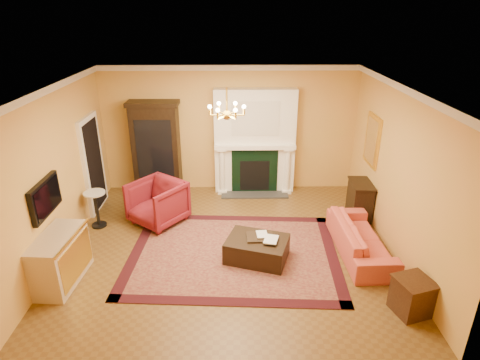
{
  "coord_description": "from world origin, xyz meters",
  "views": [
    {
      "loc": [
        0.13,
        -6.47,
        4.19
      ],
      "look_at": [
        0.22,
        0.3,
        1.25
      ],
      "focal_mm": 30.0,
      "sensor_mm": 36.0,
      "label": 1
    }
  ],
  "objects_px": {
    "console_table": "(360,201)",
    "leather_ottoman": "(257,249)",
    "commode": "(60,259)",
    "wingback_armchair": "(157,201)",
    "end_table": "(412,297)",
    "pedestal_table": "(96,207)",
    "china_cabinet": "(157,151)",
    "coral_sofa": "(361,234)"
  },
  "relations": [
    {
      "from": "console_table",
      "to": "leather_ottoman",
      "type": "bearing_deg",
      "value": -143.22
    },
    {
      "from": "commode",
      "to": "wingback_armchair",
      "type": "bearing_deg",
      "value": 62.23
    },
    {
      "from": "end_table",
      "to": "console_table",
      "type": "height_order",
      "value": "console_table"
    },
    {
      "from": "pedestal_table",
      "to": "leather_ottoman",
      "type": "bearing_deg",
      "value": -20.96
    },
    {
      "from": "commode",
      "to": "console_table",
      "type": "bearing_deg",
      "value": 25.57
    },
    {
      "from": "china_cabinet",
      "to": "commode",
      "type": "bearing_deg",
      "value": -105.24
    },
    {
      "from": "pedestal_table",
      "to": "commode",
      "type": "xyz_separation_m",
      "value": [
        -0.03,
        -1.82,
        -0.02
      ]
    },
    {
      "from": "china_cabinet",
      "to": "commode",
      "type": "distance_m",
      "value": 3.68
    },
    {
      "from": "wingback_armchair",
      "to": "end_table",
      "type": "relative_size",
      "value": 1.84
    },
    {
      "from": "commode",
      "to": "coral_sofa",
      "type": "distance_m",
      "value": 5.21
    },
    {
      "from": "leather_ottoman",
      "to": "coral_sofa",
      "type": "bearing_deg",
      "value": 23.77
    },
    {
      "from": "commode",
      "to": "end_table",
      "type": "relative_size",
      "value": 2.12
    },
    {
      "from": "commode",
      "to": "coral_sofa",
      "type": "relative_size",
      "value": 0.58
    },
    {
      "from": "wingback_armchair",
      "to": "coral_sofa",
      "type": "bearing_deg",
      "value": 20.68
    },
    {
      "from": "china_cabinet",
      "to": "end_table",
      "type": "height_order",
      "value": "china_cabinet"
    },
    {
      "from": "pedestal_table",
      "to": "end_table",
      "type": "xyz_separation_m",
      "value": [
        5.42,
        -2.63,
        -0.18
      ]
    },
    {
      "from": "wingback_armchair",
      "to": "end_table",
      "type": "xyz_separation_m",
      "value": [
        4.21,
        -2.78,
        -0.23
      ]
    },
    {
      "from": "pedestal_table",
      "to": "commode",
      "type": "relative_size",
      "value": 0.67
    },
    {
      "from": "china_cabinet",
      "to": "pedestal_table",
      "type": "xyz_separation_m",
      "value": [
        -0.98,
        -1.66,
        -0.62
      ]
    },
    {
      "from": "wingback_armchair",
      "to": "leather_ottoman",
      "type": "relative_size",
      "value": 0.95
    },
    {
      "from": "wingback_armchair",
      "to": "pedestal_table",
      "type": "relative_size",
      "value": 1.29
    },
    {
      "from": "end_table",
      "to": "console_table",
      "type": "bearing_deg",
      "value": 88.83
    },
    {
      "from": "commode",
      "to": "console_table",
      "type": "distance_m",
      "value": 5.91
    },
    {
      "from": "end_table",
      "to": "leather_ottoman",
      "type": "height_order",
      "value": "end_table"
    },
    {
      "from": "china_cabinet",
      "to": "commode",
      "type": "height_order",
      "value": "china_cabinet"
    },
    {
      "from": "end_table",
      "to": "wingback_armchair",
      "type": "bearing_deg",
      "value": 146.54
    },
    {
      "from": "pedestal_table",
      "to": "console_table",
      "type": "bearing_deg",
      "value": 3.22
    },
    {
      "from": "commode",
      "to": "china_cabinet",
      "type": "bearing_deg",
      "value": 78.25
    },
    {
      "from": "china_cabinet",
      "to": "commode",
      "type": "xyz_separation_m",
      "value": [
        -1.01,
        -3.48,
        -0.64
      ]
    },
    {
      "from": "wingback_armchair",
      "to": "leather_ottoman",
      "type": "bearing_deg",
      "value": 2.93
    },
    {
      "from": "pedestal_table",
      "to": "commode",
      "type": "height_order",
      "value": "commode"
    },
    {
      "from": "china_cabinet",
      "to": "pedestal_table",
      "type": "height_order",
      "value": "china_cabinet"
    },
    {
      "from": "commode",
      "to": "coral_sofa",
      "type": "height_order",
      "value": "commode"
    },
    {
      "from": "pedestal_table",
      "to": "coral_sofa",
      "type": "height_order",
      "value": "coral_sofa"
    },
    {
      "from": "commode",
      "to": "coral_sofa",
      "type": "bearing_deg",
      "value": 13.09
    },
    {
      "from": "pedestal_table",
      "to": "leather_ottoman",
      "type": "relative_size",
      "value": 0.73
    },
    {
      "from": "commode",
      "to": "end_table",
      "type": "height_order",
      "value": "commode"
    },
    {
      "from": "end_table",
      "to": "console_table",
      "type": "relative_size",
      "value": 0.7
    },
    {
      "from": "pedestal_table",
      "to": "commode",
      "type": "bearing_deg",
      "value": -90.95
    },
    {
      "from": "wingback_armchair",
      "to": "china_cabinet",
      "type": "bearing_deg",
      "value": 136.33
    },
    {
      "from": "console_table",
      "to": "end_table",
      "type": "bearing_deg",
      "value": -88.58
    },
    {
      "from": "leather_ottoman",
      "to": "china_cabinet",
      "type": "bearing_deg",
      "value": 145.64
    }
  ]
}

